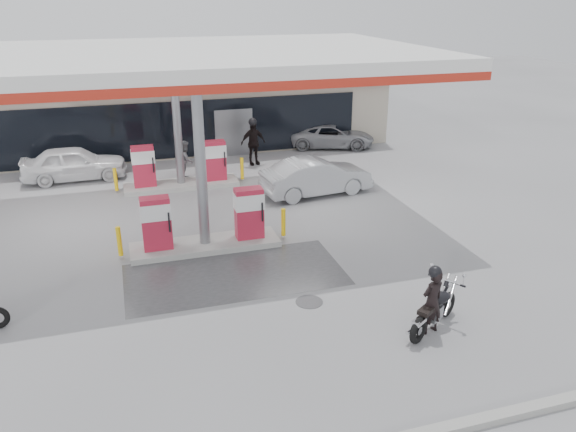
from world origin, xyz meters
name	(u,v)px	position (x,y,z in m)	size (l,w,h in m)	color
ground	(217,277)	(0.00, 0.00, 0.00)	(90.00, 90.00, 0.00)	gray
wet_patch	(235,274)	(0.50, 0.00, 0.00)	(6.00, 3.00, 0.00)	#4C4C4F
drain_cover	(309,302)	(2.00, -2.00, 0.00)	(0.70, 0.70, 0.01)	#38383A
store_building	(160,102)	(0.01, 15.94, 2.01)	(22.00, 8.22, 4.00)	#B2A795
canopy	(181,60)	(0.00, 5.00, 5.27)	(16.00, 10.02, 5.51)	silver
pump_island_near	(204,226)	(0.00, 2.00, 0.71)	(5.14, 1.30, 1.78)	#9E9E99
pump_island_far	(180,170)	(0.00, 8.00, 0.71)	(5.14, 1.30, 1.78)	#9E9E99
main_motorcycle	(434,310)	(4.39, -3.95, 0.48)	(1.84, 1.26, 1.08)	black
biker_main	(432,301)	(4.23, -4.06, 0.80)	(0.58, 0.38, 1.60)	black
sedan_white	(74,163)	(-4.10, 10.20, 0.71)	(1.67, 4.15, 1.42)	white
attendant	(186,160)	(0.34, 9.00, 0.81)	(0.78, 0.61, 1.61)	slate
hatchback_silver	(316,177)	(4.89, 5.60, 0.70)	(1.49, 4.26, 1.41)	#A1A4A8
parked_car_left	(69,145)	(-4.50, 14.00, 0.56)	(1.57, 3.87, 1.12)	#B1B3B9
parked_car_right	(332,136)	(7.98, 12.00, 0.58)	(1.93, 4.19, 1.16)	gray
biker_walking	(253,143)	(3.51, 10.20, 0.99)	(1.16, 0.48, 1.99)	black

